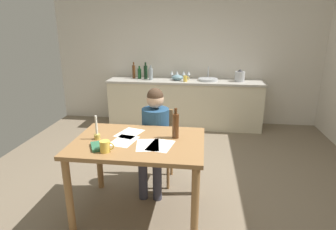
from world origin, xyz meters
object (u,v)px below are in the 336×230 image
at_px(dining_table, 139,152).
at_px(coffee_mug, 105,146).
at_px(book_magazine, 100,146).
at_px(bottle_sauce, 151,74).
at_px(bottle_oil, 134,71).
at_px(candlestick, 97,133).
at_px(bottle_wine_red, 146,72).
at_px(wine_glass_near_sink, 189,73).
at_px(bottle_vinegar, 139,73).
at_px(wine_glass_back_left, 177,73).
at_px(stovetop_kettle, 240,76).
at_px(sink_unit, 208,79).
at_px(wine_bottle_on_table, 176,125).
at_px(teacup_on_counter, 185,79).
at_px(wine_glass_by_kettle, 184,73).
at_px(chair_at_table, 157,142).
at_px(person_seated, 155,133).
at_px(mixing_bowl, 177,77).
at_px(wine_glass_back_right, 172,73).

xyz_separation_m(dining_table, coffee_mug, (-0.23, -0.29, 0.17)).
relative_size(book_magazine, bottle_sauce, 0.74).
distance_m(coffee_mug, bottle_oil, 3.17).
bearing_deg(candlestick, bottle_wine_red, 91.80).
bearing_deg(wine_glass_near_sink, bottle_sauce, -163.49).
relative_size(bottle_vinegar, wine_glass_back_left, 1.56).
xyz_separation_m(bottle_vinegar, stovetop_kettle, (1.88, -0.04, -0.00)).
distance_m(coffee_mug, candlestick, 0.33).
bearing_deg(stovetop_kettle, coffee_mug, -115.99).
xyz_separation_m(sink_unit, wine_glass_back_left, (-0.60, 0.15, 0.09)).
bearing_deg(book_magazine, wine_bottle_on_table, -0.75).
relative_size(dining_table, teacup_on_counter, 11.50).
distance_m(bottle_oil, bottle_wine_red, 0.25).
relative_size(bottle_oil, teacup_on_counter, 2.80).
bearing_deg(wine_glass_near_sink, wine_glass_by_kettle, 180.00).
bearing_deg(sink_unit, bottle_oil, 177.23).
xyz_separation_m(chair_at_table, person_seated, (-0.00, -0.15, 0.18)).
bearing_deg(chair_at_table, teacup_on_counter, 83.77).
distance_m(candlestick, bottle_wine_red, 2.81).
relative_size(bottle_wine_red, mixing_bowl, 1.47).
height_order(bottle_oil, mixing_bowl, bottle_oil).
height_order(bottle_wine_red, teacup_on_counter, bottle_wine_red).
bearing_deg(sink_unit, bottle_wine_red, 178.87).
distance_m(book_magazine, bottle_oil, 3.08).
xyz_separation_m(person_seated, wine_bottle_on_table, (0.29, -0.42, 0.25)).
bearing_deg(sink_unit, candlestick, -111.57).
bearing_deg(bottle_sauce, wine_glass_back_left, 23.53).
relative_size(bottle_wine_red, wine_glass_back_right, 2.06).
height_order(wine_bottle_on_table, bottle_sauce, bottle_sauce).
distance_m(bottle_sauce, wine_glass_back_right, 0.43).
height_order(book_magazine, bottle_wine_red, bottle_wine_red).
height_order(bottle_oil, bottle_vinegar, bottle_oil).
bearing_deg(mixing_bowl, sink_unit, 2.16).
bearing_deg(coffee_mug, bottle_oil, 99.33).
distance_m(chair_at_table, bottle_vinegar, 2.28).
bearing_deg(stovetop_kettle, dining_table, -114.45).
height_order(chair_at_table, mixing_bowl, mixing_bowl).
distance_m(sink_unit, bottle_wine_red, 1.19).
height_order(dining_table, candlestick, candlestick).
distance_m(chair_at_table, candlestick, 0.92).
xyz_separation_m(coffee_mug, bottle_wine_red, (-0.27, 3.08, 0.18)).
bearing_deg(mixing_bowl, wine_glass_near_sink, 39.92).
relative_size(wine_glass_back_right, teacup_on_counter, 1.39).
relative_size(wine_bottle_on_table, wine_glass_back_left, 2.01).
xyz_separation_m(bottle_oil, wine_glass_by_kettle, (0.96, 0.08, -0.02)).
height_order(bottle_wine_red, wine_glass_by_kettle, bottle_wine_red).
bearing_deg(bottle_vinegar, wine_glass_back_left, 8.65).
bearing_deg(person_seated, candlestick, -130.83).
bearing_deg(chair_at_table, wine_glass_near_sink, 83.63).
height_order(dining_table, wine_glass_near_sink, wine_glass_near_sink).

